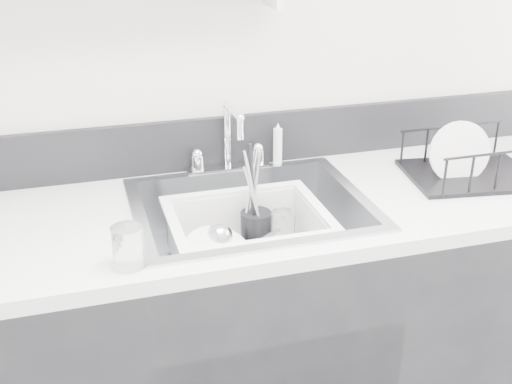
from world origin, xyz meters
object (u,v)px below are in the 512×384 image
object	(u,v)px
dish_rack	(473,157)
sink	(251,234)
counter_run	(251,341)
wash_tub	(248,240)

from	to	relation	value
dish_rack	sink	bearing A→B (deg)	-171.81
counter_run	dish_rack	xyz separation A→B (m)	(0.69, 0.00, 0.53)
sink	wash_tub	world-z (taller)	sink
counter_run	sink	bearing A→B (deg)	0.00
counter_run	wash_tub	distance (m)	0.38
counter_run	wash_tub	xyz separation A→B (m)	(-0.02, -0.04, 0.37)
sink	dish_rack	xyz separation A→B (m)	(0.69, 0.00, 0.16)
sink	wash_tub	distance (m)	0.05
sink	wash_tub	xyz separation A→B (m)	(-0.02, -0.04, 0.00)
counter_run	dish_rack	distance (m)	0.86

